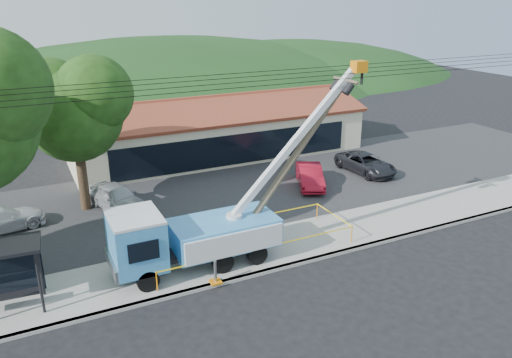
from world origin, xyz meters
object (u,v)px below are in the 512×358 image
object	(u,v)px
utility_truck	(192,233)
car_red	(309,187)
leaning_pole	(297,153)
car_white	(2,232)
bus_shelter	(3,261)
car_silver	(118,210)
car_dark	(365,174)

from	to	relation	value
utility_truck	car_red	world-z (taller)	utility_truck
utility_truck	leaning_pole	bearing A→B (deg)	0.56
leaning_pole	car_white	distance (m)	16.21
leaning_pole	car_white	size ratio (longest dim) A/B	1.94
bus_shelter	car_white	world-z (taller)	bus_shelter
utility_truck	car_red	bearing A→B (deg)	32.34
leaning_pole	bus_shelter	size ratio (longest dim) A/B	2.89
bus_shelter	car_silver	xyz separation A→B (m)	(5.83, 8.09, -2.21)
bus_shelter	car_silver	size ratio (longest dim) A/B	0.69
car_silver	leaning_pole	bearing A→B (deg)	-69.10
leaning_pole	car_silver	distance (m)	11.88
utility_truck	leaning_pole	distance (m)	6.17
leaning_pole	utility_truck	bearing A→B (deg)	-179.44
utility_truck	car_silver	xyz separation A→B (m)	(-1.78, 8.21, -1.79)
bus_shelter	car_red	xyz separation A→B (m)	(17.85, 6.37, -2.21)
car_white	leaning_pole	bearing A→B (deg)	-134.41
bus_shelter	car_white	bearing A→B (deg)	96.54
bus_shelter	leaning_pole	bearing A→B (deg)	4.01
car_red	car_white	bearing A→B (deg)	-160.33
leaning_pole	bus_shelter	xyz separation A→B (m)	(-12.97, 0.07, -2.63)
car_red	car_white	world-z (taller)	car_red
car_silver	car_dark	bearing A→B (deg)	-24.28
car_white	car_red	bearing A→B (deg)	-108.27
car_white	car_dark	distance (m)	23.09
utility_truck	leaning_pole	world-z (taller)	utility_truck
car_red	bus_shelter	bearing A→B (deg)	-135.96
bus_shelter	car_white	distance (m)	8.18
utility_truck	car_dark	xyz separation A→B (m)	(15.16, 7.04, -1.79)
leaning_pole	car_white	xyz separation A→B (m)	(-13.28, 7.94, -4.84)
utility_truck	car_white	bearing A→B (deg)	134.71
car_silver	car_red	size ratio (longest dim) A/B	1.03
bus_shelter	car_dark	distance (m)	23.90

